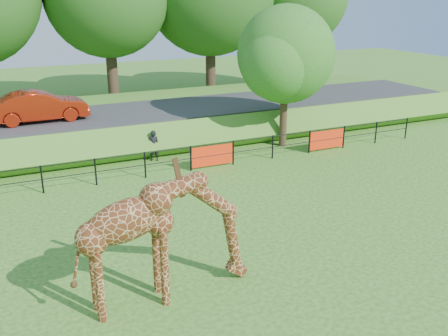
# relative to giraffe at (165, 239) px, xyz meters

# --- Properties ---
(ground) EXTENTS (90.00, 90.00, 0.00)m
(ground) POSITION_rel_giraffe_xyz_m (1.95, 0.50, -1.59)
(ground) COLOR #296218
(ground) RESTS_ON ground
(giraffe) EXTENTS (4.47, 0.94, 3.18)m
(giraffe) POSITION_rel_giraffe_xyz_m (0.00, 0.00, 0.00)
(giraffe) COLOR #572812
(giraffe) RESTS_ON ground
(perimeter_fence) EXTENTS (28.07, 0.10, 1.10)m
(perimeter_fence) POSITION_rel_giraffe_xyz_m (1.95, 8.50, -1.04)
(perimeter_fence) COLOR black
(perimeter_fence) RESTS_ON ground
(embankment) EXTENTS (40.00, 9.00, 1.30)m
(embankment) POSITION_rel_giraffe_xyz_m (1.95, 16.00, -0.94)
(embankment) COLOR #296218
(embankment) RESTS_ON ground
(road) EXTENTS (40.00, 5.00, 0.12)m
(road) POSITION_rel_giraffe_xyz_m (1.95, 14.50, -0.23)
(road) COLOR #2F2F32
(road) RESTS_ON embankment
(car_red) EXTENTS (4.46, 1.71, 1.45)m
(car_red) POSITION_rel_giraffe_xyz_m (-1.38, 14.33, 0.56)
(car_red) COLOR #A3200B
(car_red) RESTS_ON road
(visitor) EXTENTS (0.58, 0.46, 1.42)m
(visitor) POSITION_rel_giraffe_xyz_m (2.94, 10.49, -0.88)
(visitor) COLOR black
(visitor) RESTS_ON ground
(tree_east) EXTENTS (5.40, 4.71, 6.76)m
(tree_east) POSITION_rel_giraffe_xyz_m (9.54, 10.13, 2.69)
(tree_east) COLOR #372618
(tree_east) RESTS_ON ground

